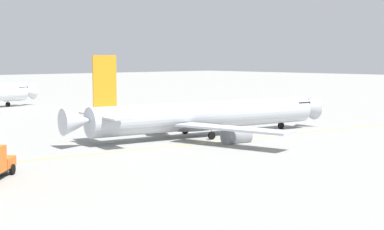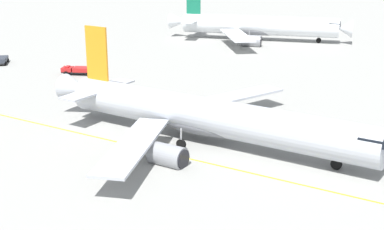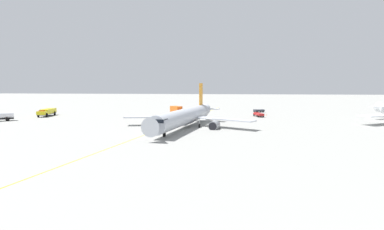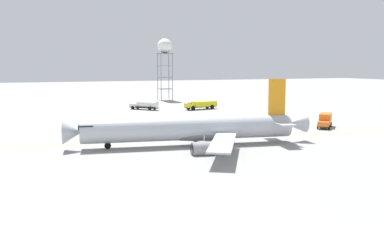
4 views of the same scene
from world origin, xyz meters
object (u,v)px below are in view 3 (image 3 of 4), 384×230
Objects in this scene: catering_truck_truck at (177,110)px; safety_cone_mid at (266,115)px; airliner_main at (185,117)px; baggage_truck_truck at (259,111)px; fire_tender_truck at (47,112)px; safety_cone_near at (261,115)px; ops_pickup_truck at (259,114)px.

safety_cone_mid is at bearing 46.30° from catering_truck_truck.
airliner_main is 6.24× the size of catering_truck_truck.
catering_truck_truck is at bearing -8.98° from baggage_truck_truck.
fire_tender_truck is at bearing -120.60° from catering_truck_truck.
safety_cone_near is (-0.72, -15.76, -0.44)m from baggage_truck_truck.
fire_tender_truck is 1.61× the size of catering_truck_truck.
catering_truck_truck is 12.49× the size of safety_cone_near.
ops_pickup_truck is 11.02× the size of safety_cone_near.
safety_cone_near is at bearing 40.15° from catering_truck_truck.
fire_tender_truck is 79.89m from baggage_truck_truck.
fire_tender_truck is at bearing 79.08° from ops_pickup_truck.
ops_pickup_truck is 29.87m from catering_truck_truck.
airliner_main is 39.61m from safety_cone_near.
airliner_main reaches higher than fire_tender_truck.
ops_pickup_truck is at bearing -121.41° from safety_cone_mid.
ops_pickup_truck is 0.88× the size of catering_truck_truck.
fire_tender_truck is 2.36× the size of baggage_truck_truck.
ops_pickup_truck is (74.37, 6.78, -0.73)m from fire_tender_truck.
safety_cone_mid is at bearing 155.28° from airliner_main.
airliner_main reaches higher than baggage_truck_truck.
safety_cone_mid is at bearing -47.53° from ops_pickup_truck.
safety_cone_mid is (32.69, 0.64, -1.38)m from catering_truck_truck.
catering_truck_truck reaches higher than baggage_truck_truck.
safety_cone_near and safety_cone_mid have the same top height.
catering_truck_truck is 32.73m from safety_cone_mid.
catering_truck_truck reaches higher than safety_cone_mid.
baggage_truck_truck is 8.53× the size of safety_cone_mid.
catering_truck_truck reaches higher than fire_tender_truck.
fire_tender_truck is at bearing -171.20° from safety_cone_mid.
safety_cone_near is 4.00m from safety_cone_mid.
ops_pickup_truck is at bearing -116.82° from safety_cone_near.
fire_tender_truck is at bearing -173.42° from safety_cone_near.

